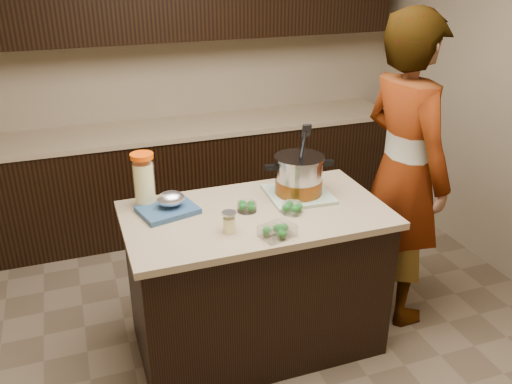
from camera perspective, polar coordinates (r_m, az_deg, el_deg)
ground_plane at (r=3.50m, az=0.00°, el=-15.37°), size 4.00×4.00×0.00m
room_shell at (r=2.74m, az=0.00°, el=13.33°), size 4.04×4.04×2.72m
back_cabinets at (r=4.56m, az=-7.43°, el=7.63°), size 3.60×0.63×2.33m
island at (r=3.23m, az=0.00°, el=-9.20°), size 1.46×0.81×0.90m
dish_towel at (r=3.21m, az=4.48°, el=-0.23°), size 0.38×0.38×0.02m
stock_pot at (r=3.16m, az=4.54°, el=1.53°), size 0.41×0.33×0.41m
lemonade_pitcher at (r=3.08m, az=-11.70°, el=0.99°), size 0.13×0.13×0.31m
mason_jar at (r=2.78m, az=-2.84°, el=-3.24°), size 0.10×0.10×0.12m
broccoli_tub_left at (r=3.01m, az=-0.97°, el=-1.58°), size 0.13×0.13×0.05m
broccoli_tub_right at (r=2.99m, az=3.84°, el=-1.76°), size 0.15×0.15×0.06m
broccoli_tub_rect at (r=2.75m, az=2.27°, el=-4.17°), size 0.20×0.17×0.06m
blue_tray at (r=3.02m, az=-9.15°, el=-1.43°), size 0.35×0.31×0.11m
person at (r=3.44m, az=15.25°, el=2.00°), size 0.53×0.75×1.96m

